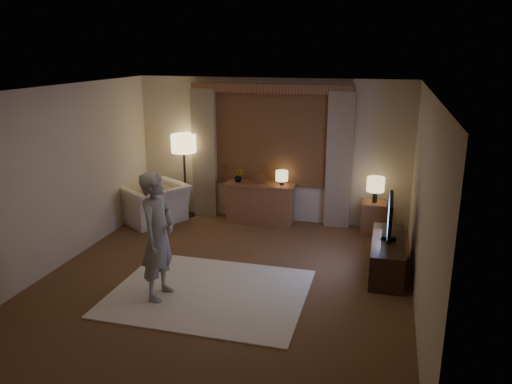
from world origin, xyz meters
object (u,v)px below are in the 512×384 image
(armchair, at_px, (154,204))
(side_table, at_px, (373,218))
(sideboard, at_px, (260,204))
(person, at_px, (158,236))
(tv_stand, at_px, (387,256))

(armchair, xyz_separation_m, side_table, (3.90, 0.44, -0.07))
(armchair, bearing_deg, side_table, 128.11)
(sideboard, height_order, person, person)
(sideboard, xyz_separation_m, tv_stand, (2.29, -1.61, -0.10))
(armchair, xyz_separation_m, person, (1.36, -2.62, 0.49))
(sideboard, relative_size, side_table, 2.14)
(side_table, bearing_deg, armchair, -173.51)
(side_table, xyz_separation_m, tv_stand, (0.25, -1.56, -0.03))
(sideboard, bearing_deg, person, -99.29)
(tv_stand, bearing_deg, side_table, 99.27)
(sideboard, xyz_separation_m, person, (-0.51, -3.12, 0.49))
(tv_stand, height_order, person, person)
(side_table, height_order, person, person)
(person, bearing_deg, side_table, -36.27)
(armchair, distance_m, person, 3.00)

